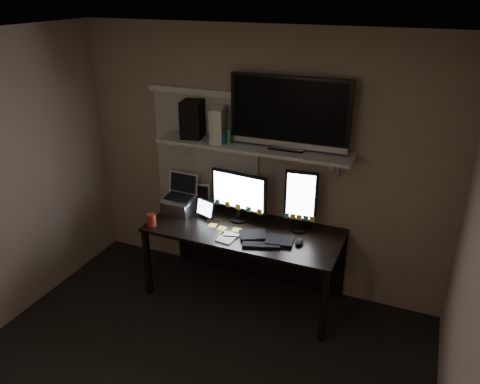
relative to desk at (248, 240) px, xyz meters
The scene contains 20 objects.
ceiling 2.49m from the desk, 90.00° to the right, with size 3.60×3.60×0.00m, color silver.
back_wall 0.74m from the desk, 90.00° to the left, with size 3.60×3.60×0.00m, color #7F6E5B.
right_wall 2.47m from the desk, 40.70° to the right, with size 3.60×3.60×0.00m, color #7F6E5B.
window_blinds 0.96m from the desk, 156.69° to the left, with size 1.10×0.02×1.10m, color #AFAC9D.
desk is the anchor object (origin of this frame).
wall_shelf 0.91m from the desk, 90.00° to the left, with size 1.80×0.35×0.03m, color #A4A49F.
monitor_landscape 0.44m from the desk, 164.67° to the left, with size 0.57×0.06×0.50m, color black.
monitor_portrait 0.67m from the desk, ahead, with size 0.29×0.06×0.59m, color black.
keyboard 0.39m from the desk, 41.06° to the right, with size 0.50×0.20×0.03m, color black.
mouse 0.62m from the desk, 19.25° to the right, with size 0.07×0.11×0.04m, color black.
notepad 0.39m from the desk, 101.09° to the right, with size 0.14×0.20×0.01m, color silver.
tablet 0.51m from the desk, behind, with size 0.22×0.09×0.19m, color black.
file_sorter 0.68m from the desk, 166.26° to the left, with size 0.20×0.09×0.25m, color black.
laptop 0.81m from the desk, behind, with size 0.32×0.26×0.36m, color silver.
cup 0.94m from the desk, 154.47° to the right, with size 0.08×0.08×0.12m, color maroon.
sticky_notes 0.33m from the desk, 124.98° to the right, with size 0.33×0.24×0.00m, color yellow, non-canonical shape.
tv 1.29m from the desk, 20.92° to the left, with size 1.05×0.19×0.63m, color black.
game_console 1.13m from the desk, 165.95° to the left, with size 0.08×0.26×0.31m, color #BAB8A8.
speaker 1.26m from the desk, behind, with size 0.19×0.23×0.34m, color black.
bottles 1.03m from the desk, behind, with size 0.22×0.05×0.14m, color #A50F0C, non-canonical shape.
Camera 1 is at (1.44, -2.09, 2.81)m, focal length 35.00 mm.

